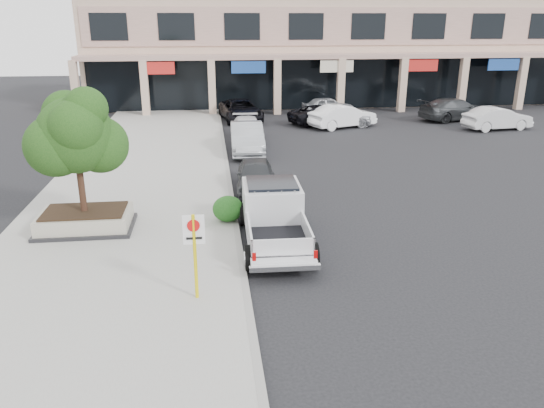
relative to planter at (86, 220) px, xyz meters
The scene contains 19 objects.
ground 7.65m from the planter, 28.52° to the right, with size 120.00×120.00×0.00m, color black.
sidewalk 2.68m from the planter, 62.81° to the left, with size 8.00×52.00×0.15m, color gray.
curb 5.69m from the planter, 24.53° to the left, with size 0.20×52.00×0.15m, color gray.
strip_mall 33.94m from the planter, 64.09° to the left, with size 40.55×12.43×9.50m.
planter is the anchor object (origin of this frame).
planter_tree 2.95m from the planter, 48.97° to the left, with size 2.90×2.55×4.00m.
no_parking_sign 6.66m from the planter, 53.86° to the right, with size 0.55×0.09×2.30m.
hedge 4.91m from the planter, ahead, with size 1.10×0.99×0.94m, color #154212.
pickup_truck 6.61m from the planter, 15.25° to the right, with size 2.15×5.79×1.82m, color silver, non-canonical shape.
curb_car_a 7.52m from the planter, 33.64° to the left, with size 1.59×3.94×1.34m, color #2A2D2F.
curb_car_b 12.80m from the planter, 59.88° to the left, with size 1.73×4.96×1.64m, color #A3A7AB.
curb_car_c 15.60m from the planter, 64.82° to the left, with size 1.91×4.70×1.36m, color white.
curb_car_d 21.88m from the planter, 72.16° to the left, with size 2.55×5.52×1.54m, color black.
lot_car_a 22.40m from the planter, 53.51° to the left, with size 1.79×4.45×1.52m, color #A8A9B0.
lot_car_b 22.03m from the planter, 52.42° to the left, with size 1.65×4.74×1.56m, color white.
lot_car_c 29.42m from the planter, 40.77° to the left, with size 2.23×5.49×1.59m, color #292B2D.
lot_car_d 22.58m from the planter, 56.96° to the left, with size 2.20×4.77×1.33m, color black.
lot_car_e 26.33m from the planter, 59.00° to the left, with size 1.63×4.06×1.38m, color #AAADB2.
lot_car_f 28.19m from the planter, 33.40° to the left, with size 1.60×4.58×1.51m, color silver.
Camera 1 is at (-2.37, -14.04, 7.01)m, focal length 35.00 mm.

